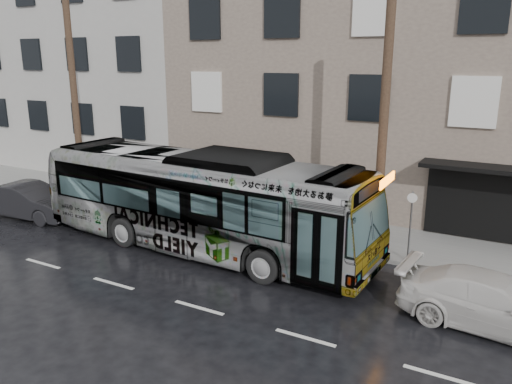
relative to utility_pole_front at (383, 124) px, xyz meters
The scene contains 10 objects.
ground 8.65m from the utility_pole_front, 153.08° to the right, with size 120.00×120.00×0.00m, color black.
sidewalk 8.11m from the utility_pole_front, 166.17° to the left, with size 90.00×3.60×0.15m, color gray.
building_taupe 9.56m from the utility_pole_front, 99.07° to the left, with size 20.00×12.00×11.00m, color gray.
building_grey 27.02m from the utility_pole_front, 156.02° to the left, with size 26.00×15.00×16.00m, color #B2B0A8.
utility_pole_front is the anchor object (origin of this frame).
utility_pole_rear 14.00m from the utility_pole_front, behind, with size 0.30×0.30×9.00m, color #4C3726.
sign_post 3.48m from the utility_pole_front, ahead, with size 0.06×0.06×2.40m, color slate.
bus 6.79m from the utility_pole_front, 160.66° to the right, with size 3.02×12.93×3.60m, color #B2B2B2.
white_sedan 6.34m from the utility_pole_front, 37.76° to the right, with size 1.95×4.81×1.39m, color silver.
dark_sedan 15.11m from the utility_pole_front, 169.59° to the right, with size 1.60×4.60×1.52m, color black.
Camera 1 is at (10.61, -12.72, 6.71)m, focal length 35.00 mm.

